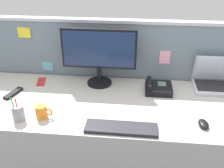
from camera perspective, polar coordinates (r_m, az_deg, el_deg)
name	(u,v)px	position (r m, az deg, el deg)	size (l,w,h in m)	color
desk	(111,142)	(2.15, -0.14, -12.11)	(2.10, 0.78, 0.73)	#ADA89E
cubicle_divider	(116,88)	(2.36, 0.94, -0.86)	(2.30, 0.08, 1.21)	slate
desktop_monitor	(99,52)	(2.08, -2.76, 6.62)	(0.57, 0.20, 0.44)	black
laptop	(213,80)	(2.25, 20.44, 0.87)	(0.30, 0.27, 0.24)	#B2B5BC
desk_phone	(158,88)	(2.08, 9.51, -0.77)	(0.20, 0.19, 0.08)	black
keyboard_main	(121,128)	(1.67, 1.94, -9.21)	(0.44, 0.13, 0.02)	#232328
computer_mouse_right_hand	(203,124)	(1.78, 18.61, -7.92)	(0.06, 0.10, 0.03)	black
pen_cup	(18,113)	(1.83, -19.05, -5.69)	(0.08, 0.08, 0.18)	#99999E
cell_phone_red_case	(41,82)	(2.27, -14.59, 0.47)	(0.06, 0.13, 0.01)	#B22323
tv_remote	(13,93)	(2.15, -19.97, -1.82)	(0.04, 0.17, 0.02)	black
coffee_mug	(42,112)	(1.81, -14.49, -5.62)	(0.11, 0.07, 0.09)	orange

